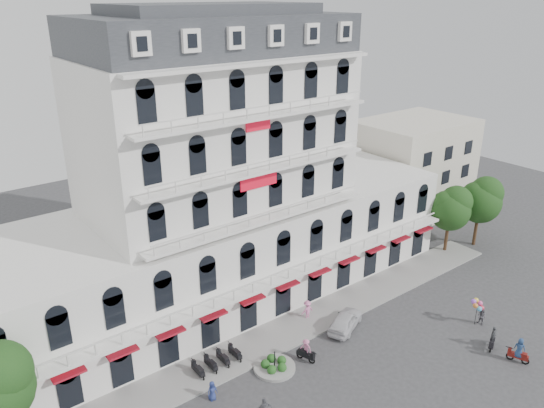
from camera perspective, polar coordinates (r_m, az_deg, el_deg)
The scene contains 15 objects.
ground at distance 40.41m, azimuth 9.43°, elevation -19.68°, with size 120.00×120.00×0.00m, color #38383A.
sidewalk at distance 45.44m, azimuth 0.94°, elevation -13.86°, with size 53.00×4.00×0.16m, color gray.
main_building at distance 47.28m, azimuth -5.81°, elevation 1.13°, with size 45.00×15.00×25.80m.
flank_building_east at distance 69.48m, azimuth 14.80°, elevation 3.87°, with size 14.00×10.00×12.00m, color beige.
traffic_island at distance 41.98m, azimuth 0.27°, elevation -17.02°, with size 3.20×3.20×1.60m.
parked_scooter_row at distance 42.47m, azimuth -5.90°, elevation -17.07°, with size 4.40×1.80×1.10m, color black, non-canonical shape.
tree_east_inner at distance 59.73m, azimuth 18.69°, elevation -0.33°, with size 4.40×4.37×7.57m.
tree_east_outer at distance 62.36m, azimuth 21.56°, elevation 0.54°, with size 4.65×4.65×8.05m.
parked_car at distance 46.31m, azimuth 7.91°, elevation -12.31°, with size 1.79×4.45×1.52m, color silver.
rider_east at distance 46.22m, azimuth 25.05°, elevation -14.07°, with size 0.87×1.63×2.14m.
rider_northeast at distance 46.98m, azimuth 22.66°, elevation -13.15°, with size 1.60×0.93×2.02m.
rider_center at distance 42.35m, azimuth 3.66°, elevation -15.38°, with size 0.81×1.66×1.97m.
pedestrian_left at distance 39.38m, azimuth -6.44°, elevation -19.34°, with size 0.74×0.48×1.51m, color navy.
pedestrian_right at distance 47.10m, azimuth 3.81°, elevation -11.29°, with size 1.15×0.66×1.78m, color pink.
balloon_vendor at distance 49.33m, azimuth 21.46°, elevation -10.73°, with size 1.32×1.24×2.45m.
Camera 1 is at (-23.16, -19.71, 26.62)m, focal length 35.00 mm.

